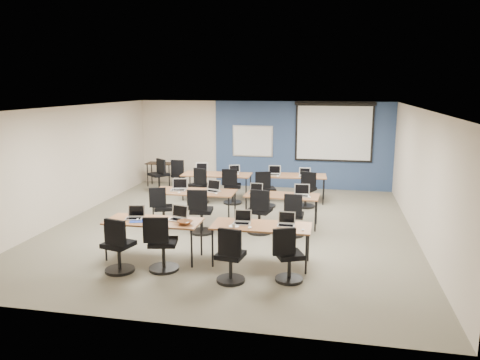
% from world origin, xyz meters
% --- Properties ---
extents(floor, '(8.00, 9.00, 0.02)m').
position_xyz_m(floor, '(0.00, 0.00, 0.00)').
color(floor, '#6B6354').
rests_on(floor, ground).
extents(ceiling, '(8.00, 9.00, 0.02)m').
position_xyz_m(ceiling, '(0.00, 0.00, 2.70)').
color(ceiling, white).
rests_on(ceiling, ground).
extents(wall_back, '(8.00, 0.04, 2.70)m').
position_xyz_m(wall_back, '(0.00, 4.50, 1.35)').
color(wall_back, beige).
rests_on(wall_back, ground).
extents(wall_front, '(8.00, 0.04, 2.70)m').
position_xyz_m(wall_front, '(0.00, -4.50, 1.35)').
color(wall_front, beige).
rests_on(wall_front, ground).
extents(wall_left, '(0.04, 9.00, 2.70)m').
position_xyz_m(wall_left, '(-4.00, 0.00, 1.35)').
color(wall_left, beige).
rests_on(wall_left, ground).
extents(wall_right, '(0.04, 9.00, 2.70)m').
position_xyz_m(wall_right, '(4.00, 0.00, 1.35)').
color(wall_right, beige).
rests_on(wall_right, ground).
extents(blue_accent_panel, '(5.50, 0.04, 2.70)m').
position_xyz_m(blue_accent_panel, '(1.25, 4.47, 1.35)').
color(blue_accent_panel, '#3D5977').
rests_on(blue_accent_panel, wall_back).
extents(whiteboard, '(1.28, 0.03, 0.98)m').
position_xyz_m(whiteboard, '(-0.30, 4.43, 1.45)').
color(whiteboard, silver).
rests_on(whiteboard, wall_back).
extents(projector_screen, '(2.40, 0.10, 1.82)m').
position_xyz_m(projector_screen, '(2.20, 4.41, 1.89)').
color(projector_screen, black).
rests_on(projector_screen, wall_back).
extents(training_table_front_left, '(1.77, 0.74, 0.73)m').
position_xyz_m(training_table_front_left, '(-1.00, -2.19, 0.68)').
color(training_table_front_left, brown).
rests_on(training_table_front_left, floor).
extents(training_table_front_right, '(1.77, 0.74, 0.73)m').
position_xyz_m(training_table_front_right, '(1.00, -2.09, 0.68)').
color(training_table_front_right, brown).
rests_on(training_table_front_right, floor).
extents(training_table_mid_left, '(1.94, 0.81, 0.73)m').
position_xyz_m(training_table_mid_left, '(-0.97, 0.30, 0.69)').
color(training_table_mid_left, brown).
rests_on(training_table_mid_left, floor).
extents(training_table_mid_right, '(1.67, 0.70, 0.73)m').
position_xyz_m(training_table_mid_right, '(1.10, 0.33, 0.68)').
color(training_table_mid_right, '#95592B').
rests_on(training_table_mid_right, floor).
extents(training_table_back_left, '(1.93, 0.80, 0.73)m').
position_xyz_m(training_table_back_left, '(-0.99, 2.52, 0.69)').
color(training_table_back_left, olive).
rests_on(training_table_back_left, floor).
extents(training_table_back_right, '(1.88, 0.78, 0.73)m').
position_xyz_m(training_table_back_right, '(1.10, 2.76, 0.69)').
color(training_table_back_right, olive).
rests_on(training_table_back_right, floor).
extents(laptop_0, '(0.31, 0.26, 0.24)m').
position_xyz_m(laptop_0, '(-1.39, -2.15, 0.79)').
color(laptop_0, silver).
rests_on(laptop_0, training_table_front_left).
extents(mouse_0, '(0.06, 0.10, 0.03)m').
position_xyz_m(mouse_0, '(-1.29, -2.24, 0.74)').
color(mouse_0, white).
rests_on(mouse_0, training_table_front_left).
extents(task_chair_0, '(0.51, 0.51, 0.99)m').
position_xyz_m(task_chair_0, '(-1.34, -2.98, 0.41)').
color(task_chair_0, black).
rests_on(task_chair_0, floor).
extents(laptop_1, '(0.34, 0.29, 0.26)m').
position_xyz_m(laptop_1, '(-0.56, -2.05, 0.79)').
color(laptop_1, silver).
rests_on(laptop_1, training_table_front_left).
extents(mouse_1, '(0.08, 0.11, 0.03)m').
position_xyz_m(mouse_1, '(-0.32, -2.27, 0.74)').
color(mouse_1, white).
rests_on(mouse_1, training_table_front_left).
extents(task_chair_1, '(0.53, 0.53, 1.01)m').
position_xyz_m(task_chair_1, '(-0.64, -2.76, 0.42)').
color(task_chair_1, black).
rests_on(task_chair_1, floor).
extents(laptop_2, '(0.31, 0.26, 0.24)m').
position_xyz_m(laptop_2, '(0.65, -2.06, 0.79)').
color(laptop_2, '#AAAAB2').
rests_on(laptop_2, training_table_front_right).
extents(mouse_2, '(0.10, 0.12, 0.04)m').
position_xyz_m(mouse_2, '(0.83, -2.32, 0.74)').
color(mouse_2, white).
rests_on(mouse_2, training_table_front_right).
extents(task_chair_2, '(0.47, 0.47, 0.96)m').
position_xyz_m(task_chair_2, '(0.64, -3.01, 0.39)').
color(task_chair_2, black).
rests_on(task_chair_2, floor).
extents(laptop_3, '(0.31, 0.26, 0.23)m').
position_xyz_m(laptop_3, '(1.44, -2.02, 0.79)').
color(laptop_3, '#B8B8C5').
rests_on(laptop_3, training_table_front_right).
extents(mouse_3, '(0.08, 0.10, 0.03)m').
position_xyz_m(mouse_3, '(1.75, -2.26, 0.74)').
color(mouse_3, white).
rests_on(mouse_3, training_table_front_right).
extents(task_chair_3, '(0.49, 0.46, 0.95)m').
position_xyz_m(task_chair_3, '(1.55, -2.78, 0.39)').
color(task_chair_3, black).
rests_on(task_chair_3, floor).
extents(laptop_4, '(0.36, 0.30, 0.27)m').
position_xyz_m(laptop_4, '(-1.36, 0.32, 0.80)').
color(laptop_4, '#B2B2B2').
rests_on(laptop_4, training_table_mid_left).
extents(mouse_4, '(0.08, 0.11, 0.03)m').
position_xyz_m(mouse_4, '(-1.26, 0.04, 0.74)').
color(mouse_4, white).
rests_on(mouse_4, training_table_mid_left).
extents(task_chair_4, '(0.48, 0.46, 0.95)m').
position_xyz_m(task_chair_4, '(-1.55, -0.34, 0.39)').
color(task_chair_4, black).
rests_on(task_chair_4, floor).
extents(laptop_5, '(0.34, 0.29, 0.26)m').
position_xyz_m(laptop_5, '(-0.54, 0.37, 0.79)').
color(laptop_5, '#B5B5C2').
rests_on(laptop_5, training_table_mid_left).
extents(mouse_5, '(0.07, 0.10, 0.03)m').
position_xyz_m(mouse_5, '(-0.39, 0.11, 0.74)').
color(mouse_5, white).
rests_on(mouse_5, training_table_mid_left).
extents(task_chair_5, '(0.53, 0.53, 1.01)m').
position_xyz_m(task_chair_5, '(-0.56, -0.61, 0.42)').
color(task_chair_5, black).
rests_on(task_chair_5, floor).
extents(laptop_6, '(0.30, 0.25, 0.23)m').
position_xyz_m(laptop_6, '(0.49, 0.35, 0.79)').
color(laptop_6, '#AAABB3').
rests_on(laptop_6, training_table_mid_right).
extents(mouse_6, '(0.06, 0.10, 0.03)m').
position_xyz_m(mouse_6, '(0.71, 0.07, 0.74)').
color(mouse_6, white).
rests_on(mouse_6, training_table_mid_right).
extents(task_chair_6, '(0.53, 0.53, 1.01)m').
position_xyz_m(task_chair_6, '(0.69, -0.35, 0.42)').
color(task_chair_6, black).
rests_on(task_chair_6, floor).
extents(laptop_7, '(0.34, 0.29, 0.26)m').
position_xyz_m(laptop_7, '(1.55, 0.30, 0.79)').
color(laptop_7, silver).
rests_on(laptop_7, training_table_mid_right).
extents(mouse_7, '(0.06, 0.09, 0.03)m').
position_xyz_m(mouse_7, '(1.73, 0.17, 0.74)').
color(mouse_7, white).
rests_on(mouse_7, training_table_mid_right).
extents(task_chair_7, '(0.47, 0.47, 0.95)m').
position_xyz_m(task_chair_7, '(1.43, -0.39, 0.39)').
color(task_chair_7, black).
rests_on(task_chair_7, floor).
extents(laptop_8, '(0.34, 0.29, 0.26)m').
position_xyz_m(laptop_8, '(-1.51, 2.72, 0.79)').
color(laptop_8, '#B7B6BE').
rests_on(laptop_8, training_table_back_left).
extents(mouse_8, '(0.07, 0.11, 0.04)m').
position_xyz_m(mouse_8, '(-1.31, 2.54, 0.74)').
color(mouse_8, white).
rests_on(mouse_8, training_table_back_left).
extents(task_chair_8, '(0.53, 0.51, 0.99)m').
position_xyz_m(task_chair_8, '(-1.35, 2.02, 0.41)').
color(task_chair_8, black).
rests_on(task_chair_8, floor).
extents(laptop_9, '(0.30, 0.26, 0.23)m').
position_xyz_m(laptop_9, '(-0.53, 2.70, 0.79)').
color(laptop_9, '#B1B1B3').
rests_on(laptop_9, training_table_back_left).
extents(mouse_9, '(0.08, 0.10, 0.03)m').
position_xyz_m(mouse_9, '(-0.37, 2.54, 0.74)').
color(mouse_9, white).
rests_on(mouse_9, training_table_back_left).
extents(task_chair_9, '(0.51, 0.51, 0.99)m').
position_xyz_m(task_chair_9, '(-0.46, 2.07, 0.41)').
color(task_chair_9, black).
rests_on(task_chair_9, floor).
extents(laptop_10, '(0.34, 0.29, 0.26)m').
position_xyz_m(laptop_10, '(0.62, 2.68, 0.79)').
color(laptop_10, silver).
rests_on(laptop_10, training_table_back_right).
extents(mouse_10, '(0.08, 0.11, 0.04)m').
position_xyz_m(mouse_10, '(0.74, 2.48, 0.74)').
color(mouse_10, white).
rests_on(mouse_10, training_table_back_right).
extents(task_chair_10, '(0.52, 0.50, 0.98)m').
position_xyz_m(task_chair_10, '(0.49, 1.90, 0.40)').
color(task_chair_10, black).
rests_on(task_chair_10, floor).
extents(laptop_11, '(0.31, 0.26, 0.23)m').
position_xyz_m(laptop_11, '(1.46, 2.62, 0.79)').
color(laptop_11, silver).
rests_on(laptop_11, training_table_back_right).
extents(mouse_11, '(0.07, 0.10, 0.03)m').
position_xyz_m(mouse_11, '(1.75, 2.49, 0.74)').
color(mouse_11, white).
rests_on(mouse_11, training_table_back_right).
extents(task_chair_11, '(0.53, 0.51, 0.99)m').
position_xyz_m(task_chair_11, '(1.55, 2.08, 0.41)').
color(task_chair_11, black).
rests_on(task_chair_11, floor).
extents(blue_mousepad, '(0.32, 0.29, 0.01)m').
position_xyz_m(blue_mousepad, '(-1.27, -2.31, 0.73)').
color(blue_mousepad, '#162F99').
rests_on(blue_mousepad, training_table_front_left).
extents(snack_bowl, '(0.41, 0.41, 0.08)m').
position_xyz_m(snack_bowl, '(-0.35, -2.31, 0.77)').
color(snack_bowl, '#94521E').
rests_on(snack_bowl, training_table_front_left).
extents(snack_plate, '(0.21, 0.21, 0.01)m').
position_xyz_m(snack_plate, '(0.54, -2.27, 0.74)').
color(snack_plate, white).
rests_on(snack_plate, training_table_front_right).
extents(coffee_cup, '(0.07, 0.07, 0.05)m').
position_xyz_m(coffee_cup, '(0.56, -2.37, 0.77)').
color(coffee_cup, silver).
rests_on(coffee_cup, snack_plate).
extents(utility_table, '(0.85, 0.47, 0.75)m').
position_xyz_m(utility_table, '(-3.21, 3.89, 0.65)').
color(utility_table, '#2F2314').
rests_on(utility_table, floor).
extents(spare_chair_a, '(0.49, 0.49, 0.97)m').
position_xyz_m(spare_chair_a, '(-2.39, 3.37, 0.40)').
color(spare_chair_a, black).
rests_on(spare_chair_a, floor).
extents(spare_chair_b, '(0.66, 0.57, 1.04)m').
position_xyz_m(spare_chair_b, '(-2.89, 3.02, 0.43)').
color(spare_chair_b, black).
rests_on(spare_chair_b, floor).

